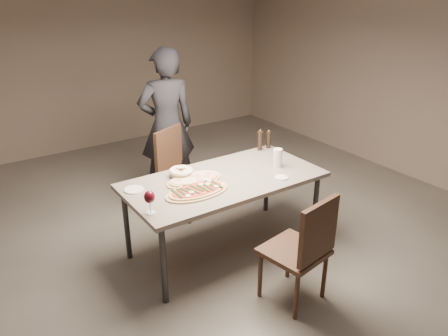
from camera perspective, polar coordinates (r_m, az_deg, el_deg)
room at (r=3.72m, az=0.00°, el=7.79°), size 7.00×7.00×7.00m
dining_table at (r=3.97m, az=0.00°, el=-2.08°), size 1.80×0.90×0.75m
zucchini_pizza at (r=3.68m, az=-3.50°, el=-2.99°), size 0.58×0.32×0.05m
ham_pizza at (r=3.90m, az=-3.89°, el=-1.48°), size 0.53×0.30×0.04m
bread_basket at (r=3.98m, az=-5.63°, el=-0.54°), size 0.22×0.22×0.08m
oil_dish at (r=3.98m, az=7.51°, el=-1.25°), size 0.12×0.12×0.01m
pepper_mill_left at (r=4.66m, az=5.85°, el=3.74°), size 0.05×0.05×0.20m
pepper_mill_right at (r=4.59m, az=4.73°, el=3.62°), size 0.06×0.06×0.23m
carafe at (r=4.19m, az=7.01°, el=1.32°), size 0.09×0.09×0.18m
wine_glass at (r=3.36m, az=-9.71°, el=-3.85°), size 0.09×0.09×0.19m
side_plate at (r=3.80m, az=-11.69°, el=-2.79°), size 0.17×0.17×0.01m
chair_near at (r=3.44m, az=10.42°, el=-9.98°), size 0.52×0.52×0.94m
chair_far at (r=4.78m, az=-6.08°, el=0.18°), size 0.59×0.59×0.95m
diner at (r=5.02m, az=-7.49°, el=5.53°), size 0.71×0.54×1.76m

